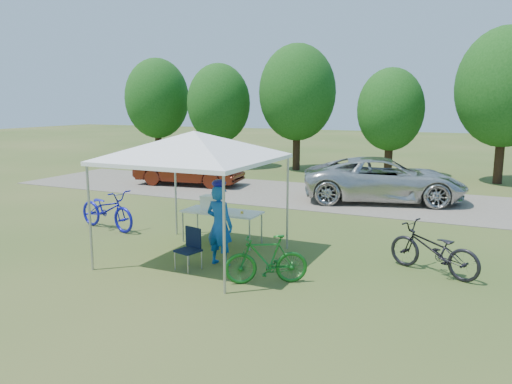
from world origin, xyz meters
TOP-DOWN VIEW (x-y plane):
  - ground at (0.00, 0.00)m, footprint 100.00×100.00m
  - gravel_strip at (0.00, 8.00)m, footprint 24.00×5.00m
  - canopy at (0.00, 0.00)m, footprint 4.53×4.53m
  - treeline at (-0.29, 14.05)m, footprint 24.89×4.28m
  - folding_table at (-0.09, 1.33)m, footprint 1.87×0.78m
  - folding_chair at (0.23, -0.59)m, footprint 0.51×0.53m
  - cooler at (-0.37, 1.33)m, footprint 0.48×0.32m
  - ice_cream_cup at (0.46, 1.28)m, footprint 0.07×0.07m
  - cyclist at (0.65, -0.14)m, footprint 0.65×0.47m
  - bike_blue at (-3.46, 1.18)m, footprint 2.12×1.08m
  - bike_green at (1.96, -0.74)m, footprint 1.55×1.14m
  - bike_dark at (4.69, 1.11)m, footprint 1.98×1.33m
  - minivan at (2.45, 7.99)m, footprint 5.76×3.79m
  - sedan at (-5.33, 8.14)m, footprint 4.46×2.07m

SIDE VIEW (x-z plane):
  - ground at x=0.00m, z-range 0.00..0.00m
  - gravel_strip at x=0.00m, z-range 0.00..0.02m
  - bike_green at x=1.96m, z-range 0.00..0.92m
  - folding_chair at x=0.23m, z-range 0.07..0.90m
  - bike_dark at x=4.69m, z-range 0.00..0.98m
  - bike_blue at x=-3.46m, z-range 0.00..1.06m
  - folding_table at x=-0.09m, z-range 0.34..1.11m
  - sedan at x=-5.33m, z-range 0.02..1.44m
  - minivan at x=2.45m, z-range 0.02..1.49m
  - ice_cream_cup at x=0.46m, z-range 0.77..0.82m
  - cyclist at x=0.65m, z-range 0.00..1.67m
  - cooler at x=-0.37m, z-range 0.77..1.12m
  - canopy at x=0.00m, z-range 1.15..4.15m
  - treeline at x=-0.29m, z-range 0.38..6.68m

